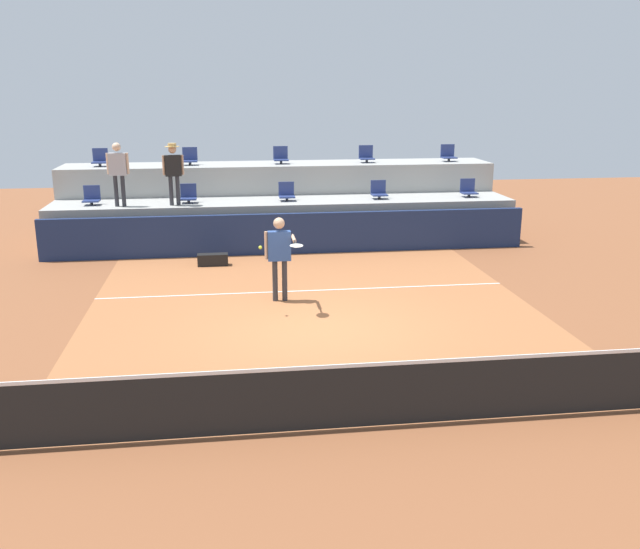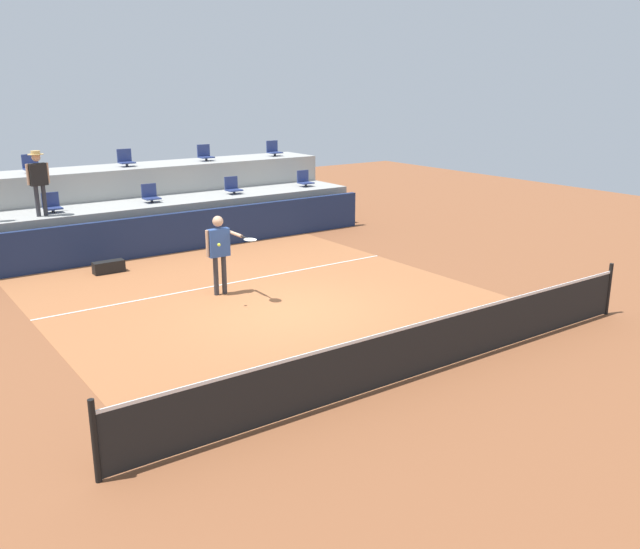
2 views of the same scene
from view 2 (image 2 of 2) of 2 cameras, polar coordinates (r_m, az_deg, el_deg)
name	(u,v)px [view 2 (image 2 of 2)]	position (r m, az deg, el deg)	size (l,w,h in m)	color
ground_plane	(286,310)	(14.07, -2.88, -3.02)	(40.00, 40.00, 0.00)	brown
court_inner_paint	(262,298)	(14.88, -4.96, -1.98)	(9.00, 10.00, 0.01)	#A36038
court_service_line	(231,283)	(16.05, -7.51, -0.71)	(9.00, 0.06, 0.00)	silver
tennis_net	(421,347)	(10.95, 8.52, -6.05)	(10.48, 0.08, 1.07)	black
sponsor_backboard	(168,234)	(19.09, -12.69, 3.38)	(13.00, 0.16, 1.10)	navy
seating_tier_lower	(150,223)	(20.25, -14.15, 4.22)	(13.00, 1.80, 1.25)	#9E9E99
seating_tier_upper	(127,200)	(21.84, -15.98, 6.04)	(13.00, 1.80, 2.10)	#9E9E99
stadium_chair_lower_left	(52,204)	(19.25, -21.72, 5.53)	(0.44, 0.40, 0.52)	#2D2D33
stadium_chair_lower_center	(150,195)	(20.06, -14.13, 6.55)	(0.44, 0.40, 0.52)	#2D2D33
stadium_chair_lower_right	(233,187)	(21.16, -7.39, 7.36)	(0.44, 0.40, 0.52)	#2D2D33
stadium_chair_lower_far_right	(304,180)	(22.53, -1.33, 8.00)	(0.44, 0.40, 0.52)	#2D2D33
stadium_chair_upper_left	(31,165)	(20.88, -23.20, 8.47)	(0.44, 0.40, 0.52)	#2D2D33
stadium_chair_upper_center	(126,159)	(21.62, -16.10, 9.33)	(0.44, 0.40, 0.52)	#2D2D33
stadium_chair_upper_right	(205,154)	(22.64, -9.69, 9.99)	(0.44, 0.40, 0.52)	#2D2D33
stadium_chair_upper_far_right	(273,150)	(23.89, -3.95, 10.47)	(0.44, 0.40, 0.52)	#2D2D33
tennis_player	(220,247)	(14.94, -8.45, 2.34)	(0.70, 1.22, 1.78)	#2D2D33
spectator_with_hat	(38,177)	(18.69, -22.70, 7.62)	(0.57, 0.42, 1.66)	#2D2D33
tennis_ball	(219,245)	(13.96, -8.53, 2.50)	(0.07, 0.07, 0.07)	#CCE033
equipment_bag	(109,267)	(17.55, -17.41, 0.61)	(0.76, 0.28, 0.30)	black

